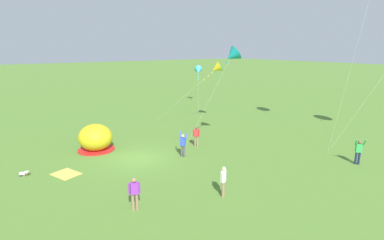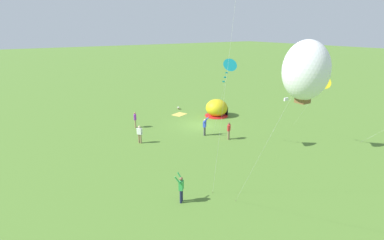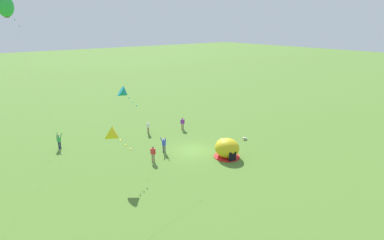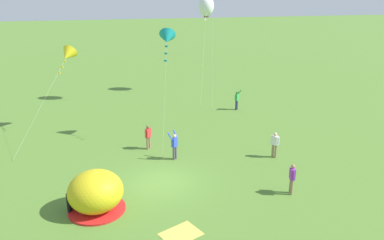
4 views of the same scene
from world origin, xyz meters
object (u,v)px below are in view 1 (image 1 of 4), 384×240
person_center_field (196,135)px  person_with_toddler (224,180)px  person_strolling (134,192)px  person_near_tent (183,144)px  toddler_crawling (24,173)px  person_watching_sky (359,151)px  popup_tent (96,138)px  kite_yellow (216,68)px  kite_cyan (198,71)px  kite_teal (232,56)px

person_center_field → person_with_toddler: size_ratio=1.00×
person_strolling → person_with_toddler: size_ratio=1.00×
person_near_tent → person_center_field: size_ratio=1.10×
toddler_crawling → person_strolling: 8.78m
person_strolling → person_watching_sky: bearing=77.5°
person_watching_sky → person_with_toddler: 10.80m
popup_tent → person_center_field: 7.97m
popup_tent → toddler_crawling: (2.29, -5.32, -0.82)m
toddler_crawling → person_near_tent: (2.91, 10.10, 0.82)m
person_strolling → person_near_tent: 7.82m
popup_tent → person_with_toddler: 11.97m
kite_yellow → kite_cyan: size_ratio=1.00×
kite_yellow → person_strolling: bearing=-52.4°
person_watching_sky → toddler_crawling: bearing=-120.2°
person_watching_sky → person_with_toddler: (-1.91, -10.63, -0.03)m
toddler_crawling → kite_yellow: size_ratio=0.08×
person_watching_sky → person_with_toddler: bearing=-100.2°
toddler_crawling → kite_teal: size_ratio=0.07×
kite_teal → person_strolling: bearing=-67.2°
popup_tent → toddler_crawling: size_ratio=5.25×
toddler_crawling → person_near_tent: 10.54m
kite_teal → kite_yellow: size_ratio=1.22×
person_strolling → person_watching_sky: (3.36, 15.16, 0.03)m
person_strolling → kite_teal: bearing=112.8°
person_watching_sky → popup_tent: bearing=-134.2°
kite_cyan → person_strolling: bearing=-42.6°
person_watching_sky → kite_yellow: size_ratio=0.29×
toddler_crawling → kite_cyan: size_ratio=0.08×
kite_teal → person_with_toddler: bearing=-44.5°
kite_teal → kite_yellow: 8.08m
person_near_tent → person_center_field: 2.54m
person_near_tent → kite_cyan: (-16.88, 13.89, 3.70)m
person_with_toddler → kite_yellow: kite_yellow is taller
popup_tent → person_with_toddler: size_ratio=1.63×
popup_tent → kite_teal: bearing=56.8°
person_center_field → kite_yellow: 9.17m
kite_teal → kite_yellow: kite_teal is taller
toddler_crawling → person_with_toddler: 12.59m
person_center_field → person_near_tent: bearing=-59.1°
toddler_crawling → person_with_toddler: person_with_toddler is taller
popup_tent → kite_teal: kite_teal is taller
toddler_crawling → kite_cyan: bearing=120.2°
person_strolling → kite_yellow: kite_yellow is taller
popup_tent → toddler_crawling: popup_tent is taller
person_center_field → kite_cyan: size_ratio=0.26×
person_near_tent → person_watching_sky: 12.23m
person_watching_sky → kite_teal: size_ratio=0.24×
person_strolling → person_with_toddler: (1.46, 4.53, 0.00)m
person_strolling → person_center_field: 10.35m
person_with_toddler → toddler_crawling: bearing=-137.4°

